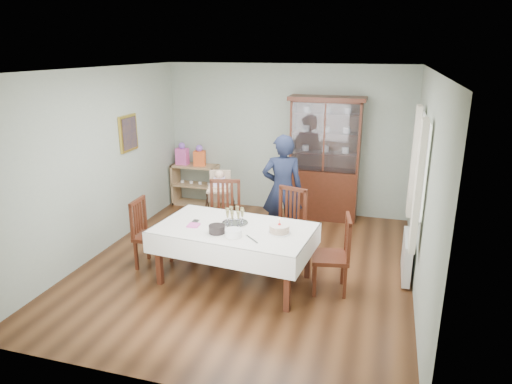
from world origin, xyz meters
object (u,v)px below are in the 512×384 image
at_px(chair_end_right, 331,269).
at_px(woman, 282,189).
at_px(gift_bag_pink, 182,155).
at_px(birthday_cake, 279,229).
at_px(sideboard, 196,185).
at_px(chair_end_left, 152,247).
at_px(chair_far_right, 286,238).
at_px(dining_table, 235,254).
at_px(chair_far_left, 225,231).
at_px(high_chair, 220,207).
at_px(china_cabinet, 325,157).
at_px(gift_bag_orange, 200,156).
at_px(champagne_tray, 235,219).

xyz_separation_m(chair_end_right, woman, (-0.95, 1.34, 0.57)).
bearing_deg(gift_bag_pink, birthday_cake, -46.69).
height_order(chair_end_right, birthday_cake, chair_end_right).
height_order(birthday_cake, gift_bag_pink, gift_bag_pink).
relative_size(sideboard, chair_end_left, 0.93).
xyz_separation_m(woman, gift_bag_pink, (-2.28, 1.27, 0.13)).
relative_size(sideboard, chair_far_right, 0.87).
bearing_deg(gift_bag_pink, woman, -29.21).
height_order(dining_table, chair_far_right, chair_far_right).
bearing_deg(chair_far_left, high_chair, 101.27).
bearing_deg(chair_end_left, birthday_cake, -95.79).
bearing_deg(china_cabinet, chair_end_left, -127.70).
xyz_separation_m(china_cabinet, gift_bag_orange, (-2.38, 0.00, -0.14)).
bearing_deg(china_cabinet, gift_bag_orange, 179.96).
bearing_deg(champagne_tray, high_chair, 117.51).
distance_m(sideboard, woman, 2.45).
bearing_deg(woman, china_cabinet, -126.17).
height_order(sideboard, woman, woman).
bearing_deg(gift_bag_orange, sideboard, 170.25).
height_order(chair_end_left, woman, woman).
bearing_deg(sideboard, chair_end_left, -79.71).
height_order(dining_table, china_cabinet, china_cabinet).
xyz_separation_m(high_chair, champagne_tray, (0.77, -1.48, 0.41)).
bearing_deg(dining_table, sideboard, 122.41).
height_order(china_cabinet, chair_far_right, china_cabinet).
distance_m(chair_end_left, gift_bag_pink, 2.80).
relative_size(sideboard, champagne_tray, 2.62).
relative_size(champagne_tray, gift_bag_pink, 0.80).
height_order(dining_table, woman, woman).
height_order(woman, gift_bag_orange, woman).
distance_m(china_cabinet, gift_bag_pink, 2.75).
distance_m(sideboard, champagne_tray, 3.15).
distance_m(chair_far_left, high_chair, 0.82).
distance_m(dining_table, chair_far_left, 0.97).
xyz_separation_m(chair_far_left, gift_bag_orange, (-1.17, 1.85, 0.66)).
bearing_deg(woman, sideboard, -48.44).
bearing_deg(gift_bag_pink, chair_far_right, -36.77).
distance_m(chair_end_left, chair_end_right, 2.50).
distance_m(high_chair, gift_bag_orange, 1.50).
height_order(chair_end_right, champagne_tray, chair_end_right).
relative_size(sideboard, chair_end_right, 0.90).
xyz_separation_m(chair_far_left, champagne_tray, (0.42, -0.74, 0.51)).
height_order(chair_end_left, champagne_tray, chair_end_left).
bearing_deg(high_chair, chair_end_left, -121.30).
relative_size(gift_bag_pink, gift_bag_orange, 1.07).
height_order(chair_far_right, chair_end_left, chair_far_right).
distance_m(chair_far_right, gift_bag_orange, 2.89).
distance_m(sideboard, gift_bag_pink, 0.64).
xyz_separation_m(chair_far_left, birthday_cake, (1.05, -0.88, 0.50)).
bearing_deg(high_chair, chair_end_right, -50.51).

